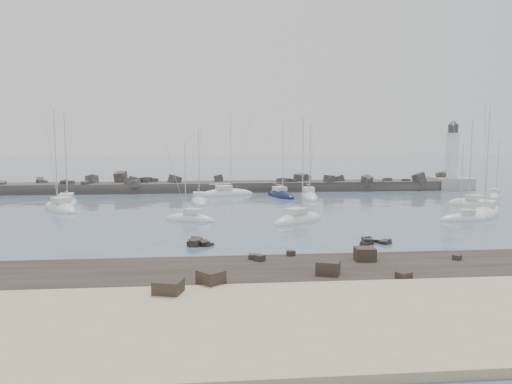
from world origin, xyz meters
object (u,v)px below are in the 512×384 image
Objects in this scene: sailboat_4 at (226,194)px; sailboat_12 at (496,197)px; sailboat_5 at (190,220)px; sailboat_11 at (486,213)px; sailboat_6 at (309,197)px; sailboat_13 at (199,202)px; sailboat_10 at (473,206)px; lighthouse at (451,174)px; sailboat_8 at (281,196)px; sailboat_1 at (60,209)px; sailboat_3 at (67,204)px; sailboat_9 at (464,219)px; sailboat_7 at (298,220)px.

sailboat_4 is 47.86m from sailboat_12.
sailboat_4 is at bearing 78.07° from sailboat_5.
sailboat_5 is 40.67m from sailboat_11.
sailboat_6 is 19.53m from sailboat_13.
sailboat_11 is (-2.19, -7.35, -0.01)m from sailboat_10.
sailboat_11 is 1.28× the size of sailboat_13.
lighthouse is 38.06m from sailboat_8.
sailboat_11 is (25.41, -22.48, 0.00)m from sailboat_8.
sailboat_1 reaches higher than sailboat_12.
sailboat_1 is 1.00× the size of sailboat_4.
sailboat_12 is 52.10m from sailboat_13.
sailboat_8 is at bearing 153.43° from sailboat_6.
sailboat_4 is at bearing -171.89° from lighthouse.
sailboat_10 is (62.55, -7.68, 0.00)m from sailboat_3.
sailboat_8 is (-36.62, -9.93, -2.94)m from lighthouse.
sailboat_5 is 43.67m from sailboat_10.
sailboat_8 reaches higher than sailboat_9.
sailboat_13 is (20.23, 5.81, -0.01)m from sailboat_1.
sailboat_9 is (-16.57, -36.53, -2.96)m from lighthouse.
sailboat_6 is 0.99× the size of sailboat_8.
sailboat_1 is (-71.26, -22.31, -2.94)m from lighthouse.
sailboat_6 is 28.74m from sailboat_9.
sailboat_4 is 10.11m from sailboat_8.
sailboat_1 is 60.88m from sailboat_11.
sailboat_13 is (-34.46, 20.03, 0.02)m from sailboat_9.
sailboat_7 is (33.54, -17.97, -0.01)m from sailboat_3.
sailboat_13 reaches higher than sailboat_9.
sailboat_9 is 28.18m from sailboat_12.
sailboat_6 is at bearing 7.36° from sailboat_3.
sailboat_7 is at bearing -160.47° from sailboat_10.
sailboat_9 is 13.72m from sailboat_10.
sailboat_3 is (-71.58, -17.37, -2.94)m from lighthouse.
sailboat_6 is at bearing 75.27° from sailboat_7.
sailboat_7 reaches higher than sailboat_6.
sailboat_8 is 15.83m from sailboat_13.
sailboat_9 is 0.82× the size of sailboat_13.
lighthouse is at bearing 17.39° from sailboat_1.
sailboat_1 is at bearing 177.47° from sailboat_10.
sailboat_1 is at bearing 149.90° from sailboat_5.
sailboat_7 is 1.10× the size of sailboat_13.
sailboat_1 is 1.49× the size of sailboat_9.
sailboat_8 is at bearing 138.50° from sailboat_11.
sailboat_12 is at bearing 46.33° from sailboat_10.
sailboat_11 reaches higher than sailboat_6.
sailboat_11 reaches higher than sailboat_7.
sailboat_3 is 0.96× the size of sailboat_11.
sailboat_1 reaches higher than sailboat_5.
lighthouse is at bearing 20.98° from sailboat_6.
sailboat_13 reaches higher than sailboat_12.
sailboat_3 is 1.11× the size of sailboat_10.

